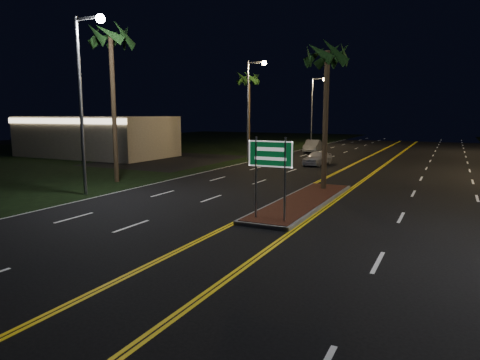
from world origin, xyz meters
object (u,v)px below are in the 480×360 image
Objects in this scene: car_near at (318,156)px; car_far at (313,145)px; commercial_building at (96,136)px; median_island at (303,201)px; palm_median at (327,55)px; streetlight_left_near at (85,85)px; streetlight_left_far at (315,103)px; streetlight_left_mid at (252,98)px; palm_left_far at (249,79)px; highway_sign at (270,162)px; palm_left_near at (111,38)px.

car_far is at bearing 115.70° from car_near.
car_far is at bearing 37.97° from commercial_building.
median_island is 2.36× the size of car_near.
commercial_building reaches higher than median_island.
commercial_building is at bearing 159.95° from palm_median.
streetlight_left_far is (0.00, 40.00, 0.00)m from streetlight_left_near.
streetlight_left_near is at bearing -90.00° from streetlight_left_far.
palm_left_far is (-2.19, 4.00, 2.09)m from streetlight_left_mid.
highway_sign is 0.67× the size of car_far.
streetlight_left_mid reaches higher than palm_left_far.
streetlight_left_mid is 5.01m from palm_left_far.
car_near is at bearing 103.88° from median_island.
commercial_building is 22.49m from streetlight_left_near.
highway_sign is at bearing -6.47° from streetlight_left_near.
palm_left_near is (13.50, -11.99, 6.68)m from commercial_building.
streetlight_left_mid reaches higher than car_near.
commercial_building is at bearing 146.52° from highway_sign.
streetlight_left_near reaches higher than median_island.
car_far is (4.71, 26.20, -7.88)m from palm_left_near.
car_far is at bearing 105.99° from median_island.
palm_left_near is 1.11× the size of palm_left_far.
highway_sign is 31.17m from commercial_building.
streetlight_left_near is 20.00m from streetlight_left_mid.
streetlight_left_mid is (-10.61, 21.20, 3.25)m from highway_sign.
streetlight_left_near is at bearing -148.51° from palm_median.
streetlight_left_near is 1.87× the size of car_far.
commercial_building is (-26.00, 17.19, -0.40)m from highway_sign.
median_island is at bearing -80.08° from car_far.
palm_left_far is (-12.80, 25.20, 5.34)m from highway_sign.
palm_left_near reaches higher than palm_median.
palm_left_near is 18.62m from car_near.
car_near is at bearing -77.39° from car_far.
streetlight_left_mid reaches higher than commercial_building.
palm_median is at bearing 31.49° from streetlight_left_near.
car_far is (2.82, -9.80, -4.86)m from streetlight_left_far.
palm_median is 21.69m from palm_left_far.
median_island is 1.14× the size of streetlight_left_mid.
palm_left_far is 1.83× the size of car_far.
streetlight_left_mid reaches higher than palm_median.
palm_left_near is (-12.50, -2.50, 1.40)m from palm_median.
streetlight_left_near is 20.24m from car_near.
streetlight_left_near is 0.92× the size of palm_left_near.
streetlight_left_far is 23.17m from car_near.
streetlight_left_mid is (15.39, 4.01, 3.65)m from commercial_building.
commercial_building is 22.36m from car_near.
palm_median is at bearing -20.05° from commercial_building.
median_island is 1.14× the size of streetlight_left_far.
palm_median reaches higher than car_near.
car_near reaches higher than median_island.
commercial_building is at bearing -148.11° from car_far.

